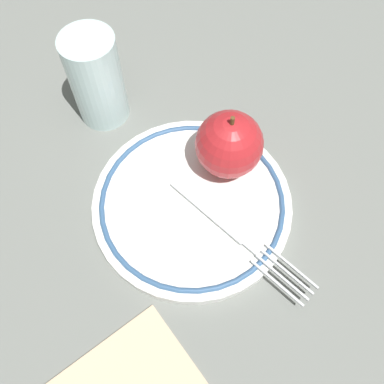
{
  "coord_description": "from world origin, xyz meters",
  "views": [
    {
      "loc": [
        0.18,
        -0.08,
        0.44
      ],
      "look_at": [
        -0.01,
        0.01,
        0.04
      ],
      "focal_mm": 40.0,
      "sensor_mm": 36.0,
      "label": 1
    }
  ],
  "objects_px": {
    "plate": "(192,203)",
    "fork": "(234,232)",
    "drinking_glass": "(97,79)",
    "apple_red_whole": "(229,144)"
  },
  "relations": [
    {
      "from": "plate",
      "to": "fork",
      "type": "xyz_separation_m",
      "value": [
        0.05,
        0.02,
        0.01
      ]
    },
    {
      "from": "fork",
      "to": "drinking_glass",
      "type": "height_order",
      "value": "drinking_glass"
    },
    {
      "from": "fork",
      "to": "plate",
      "type": "bearing_deg",
      "value": -176.9
    },
    {
      "from": "fork",
      "to": "drinking_glass",
      "type": "distance_m",
      "value": 0.24
    },
    {
      "from": "drinking_glass",
      "to": "apple_red_whole",
      "type": "bearing_deg",
      "value": 34.05
    },
    {
      "from": "apple_red_whole",
      "to": "plate",
      "type": "bearing_deg",
      "value": -65.59
    },
    {
      "from": "drinking_glass",
      "to": "plate",
      "type": "bearing_deg",
      "value": 13.07
    },
    {
      "from": "apple_red_whole",
      "to": "fork",
      "type": "height_order",
      "value": "apple_red_whole"
    },
    {
      "from": "apple_red_whole",
      "to": "fork",
      "type": "xyz_separation_m",
      "value": [
        0.08,
        -0.03,
        -0.04
      ]
    },
    {
      "from": "plate",
      "to": "drinking_glass",
      "type": "xyz_separation_m",
      "value": [
        -0.17,
        -0.04,
        0.05
      ]
    }
  ]
}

